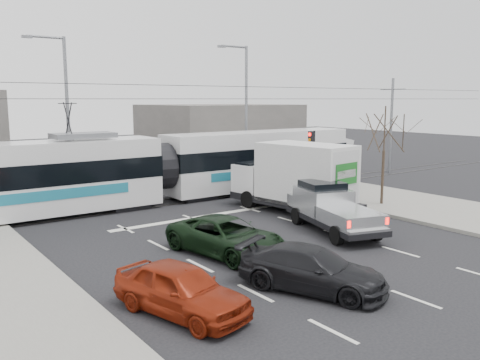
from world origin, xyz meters
TOP-DOWN VIEW (x-y plane):
  - ground at (0.00, 0.00)m, footprint 120.00×120.00m
  - sidewalk_right at (9.00, 0.00)m, footprint 6.00×60.00m
  - rails at (0.00, 10.00)m, footprint 60.00×1.60m
  - building_right at (12.00, 24.00)m, footprint 12.00×10.00m
  - bare_tree at (7.60, 2.50)m, footprint 2.40×2.40m
  - traffic_signal at (6.47, 6.50)m, footprint 0.44×0.44m
  - street_lamp_near at (7.31, 14.00)m, footprint 2.38×0.25m
  - street_lamp_far at (-4.19, 16.00)m, footprint 2.38×0.25m
  - catenary at (0.00, 10.00)m, footprint 60.00×0.20m
  - tram at (-1.18, 10.18)m, footprint 25.92×2.82m
  - silver_pickup at (1.92, 0.73)m, footprint 3.36×5.75m
  - box_truck at (3.15, 4.19)m, footprint 3.19×7.02m
  - navy_pickup at (5.64, 6.11)m, footprint 4.16×6.13m
  - green_car at (-3.55, 0.51)m, footprint 2.93×5.04m
  - red_car at (-7.41, -2.99)m, footprint 2.56×4.23m
  - dark_car at (-3.53, -3.79)m, footprint 3.40×4.71m

SIDE VIEW (x-z plane):
  - ground at x=0.00m, z-range 0.00..0.00m
  - rails at x=0.00m, z-range 0.00..0.03m
  - sidewalk_right at x=9.00m, z-range 0.00..0.15m
  - dark_car at x=-3.53m, z-range 0.00..1.27m
  - green_car at x=-3.55m, z-range 0.00..1.32m
  - red_car at x=-7.41m, z-range 0.00..1.35m
  - silver_pickup at x=1.92m, z-range -0.01..1.97m
  - navy_pickup at x=5.64m, z-range -0.02..2.41m
  - box_truck at x=3.15m, z-range -0.02..3.37m
  - tram at x=-1.18m, z-range -0.77..4.52m
  - building_right at x=12.00m, z-range 0.00..5.00m
  - traffic_signal at x=6.47m, z-range 0.94..4.54m
  - bare_tree at x=7.60m, z-range 1.29..6.29m
  - catenary at x=0.00m, z-range 0.38..7.38m
  - street_lamp_near at x=7.31m, z-range 0.61..9.61m
  - street_lamp_far at x=-4.19m, z-range 0.61..9.61m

